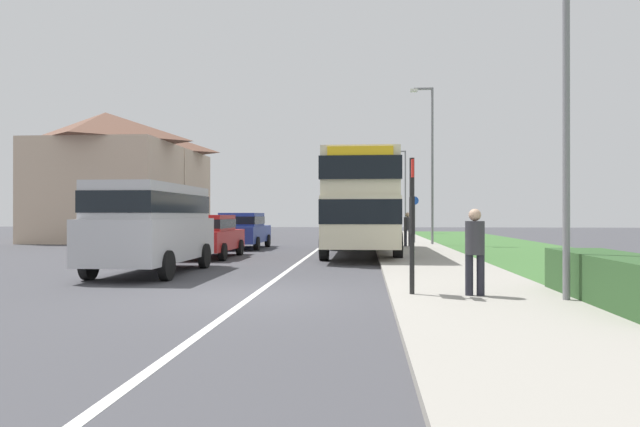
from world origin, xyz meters
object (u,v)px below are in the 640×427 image
(pedestrian_at_stop, at_px, (475,248))
(street_lamp_near, at_px, (560,42))
(street_lamp_far, at_px, (404,186))
(pedestrian_walking_away, at_px, (408,228))
(cycle_route_sign, at_px, (414,217))
(double_decker_bus, at_px, (361,200))
(street_lamp_mid, at_px, (430,156))
(bus_stop_sign, at_px, (412,216))
(parked_car_blue, at_px, (243,229))
(parked_van_silver, at_px, (152,221))
(parked_car_red, at_px, (208,234))

(pedestrian_at_stop, xyz_separation_m, street_lamp_near, (1.35, -0.39, 3.53))
(street_lamp_near, distance_m, street_lamp_far, 36.76)
(pedestrian_walking_away, bearing_deg, street_lamp_near, -85.12)
(cycle_route_sign, height_order, street_lamp_far, street_lamp_far)
(double_decker_bus, height_order, pedestrian_at_stop, double_decker_bus)
(cycle_route_sign, height_order, street_lamp_mid, street_lamp_mid)
(street_lamp_near, bearing_deg, bus_stop_sign, 168.48)
(parked_car_blue, xyz_separation_m, cycle_route_sign, (8.19, 4.00, 0.52))
(street_lamp_mid, bearing_deg, double_decker_bus, -118.27)
(parked_van_silver, distance_m, street_lamp_far, 33.35)
(parked_car_red, distance_m, pedestrian_walking_away, 9.68)
(pedestrian_at_stop, relative_size, street_lamp_near, 0.21)
(street_lamp_near, xyz_separation_m, street_lamp_far, (-0.15, 36.76, -0.56))
(parked_van_silver, height_order, parked_car_red, parked_van_silver)
(parked_van_silver, distance_m, pedestrian_walking_away, 13.73)
(parked_van_silver, bearing_deg, bus_stop_sign, -32.85)
(double_decker_bus, bearing_deg, parked_car_red, -161.81)
(pedestrian_walking_away, bearing_deg, bus_stop_sign, -93.95)
(street_lamp_far, bearing_deg, pedestrian_at_stop, -91.89)
(pedestrian_at_stop, relative_size, street_lamp_far, 0.25)
(pedestrian_at_stop, bearing_deg, parked_car_blue, 116.29)
(pedestrian_walking_away, height_order, street_lamp_far, street_lamp_far)
(street_lamp_mid, bearing_deg, parked_van_silver, -123.14)
(parked_car_blue, distance_m, street_lamp_far, 22.96)
(pedestrian_at_stop, height_order, pedestrian_walking_away, same)
(street_lamp_mid, bearing_deg, pedestrian_walking_away, -121.28)
(parked_car_red, distance_m, pedestrian_at_stop, 12.42)
(parked_car_red, distance_m, street_lamp_mid, 12.50)
(pedestrian_walking_away, xyz_separation_m, cycle_route_sign, (0.62, 3.62, 0.45))
(bus_stop_sign, bearing_deg, pedestrian_at_stop, -5.81)
(street_lamp_far, bearing_deg, street_lamp_near, -89.76)
(parked_van_silver, height_order, street_lamp_mid, street_lamp_mid)
(bus_stop_sign, xyz_separation_m, street_lamp_mid, (2.34, 17.71, 2.92))
(street_lamp_far, bearing_deg, parked_van_silver, -105.33)
(parked_car_red, distance_m, cycle_route_sign, 12.65)
(pedestrian_at_stop, bearing_deg, double_decker_bus, 100.29)
(street_lamp_mid, distance_m, street_lamp_far, 18.56)
(pedestrian_at_stop, relative_size, cycle_route_sign, 0.66)
(parked_car_red, xyz_separation_m, street_lamp_far, (8.85, 26.58, 3.08))
(bus_stop_sign, relative_size, street_lamp_far, 0.38)
(parked_van_silver, bearing_deg, pedestrian_walking_away, 56.53)
(parked_car_blue, distance_m, pedestrian_walking_away, 7.58)
(parked_van_silver, bearing_deg, parked_car_red, 90.57)
(parked_car_blue, xyz_separation_m, pedestrian_at_stop, (7.59, -15.38, 0.07))
(street_lamp_near, bearing_deg, pedestrian_at_stop, 163.98)
(street_lamp_mid, bearing_deg, cycle_route_sign, 112.41)
(bus_stop_sign, xyz_separation_m, street_lamp_far, (2.30, 36.26, 2.41))
(pedestrian_at_stop, distance_m, street_lamp_mid, 18.20)
(parked_car_blue, xyz_separation_m, street_lamp_near, (8.95, -15.76, 3.60))
(street_lamp_mid, bearing_deg, pedestrian_at_stop, -93.95)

